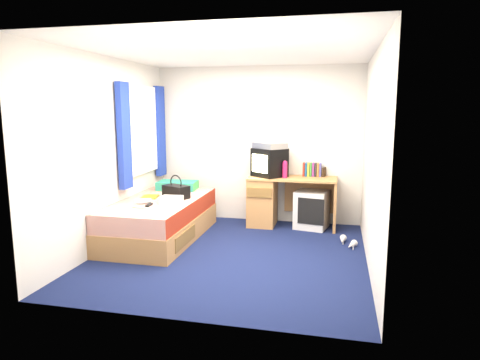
% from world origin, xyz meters
% --- Properties ---
extents(ground, '(3.40, 3.40, 0.00)m').
position_xyz_m(ground, '(0.00, 0.00, 0.00)').
color(ground, '#0C1438').
rests_on(ground, ground).
extents(room_shell, '(3.40, 3.40, 3.40)m').
position_xyz_m(room_shell, '(0.00, 0.00, 1.45)').
color(room_shell, white).
rests_on(room_shell, ground).
extents(bed, '(1.01, 2.00, 0.54)m').
position_xyz_m(bed, '(-1.10, 0.42, 0.27)').
color(bed, '#B9844D').
rests_on(bed, ground).
extents(pillow, '(0.61, 0.42, 0.13)m').
position_xyz_m(pillow, '(-1.14, 1.17, 0.60)').
color(pillow, '#186F9E').
rests_on(pillow, bed).
extents(desk, '(1.30, 0.55, 0.75)m').
position_xyz_m(desk, '(0.31, 1.44, 0.41)').
color(desk, '#B9844D').
rests_on(desk, ground).
extents(storage_cube, '(0.53, 0.53, 0.56)m').
position_xyz_m(storage_cube, '(0.88, 1.42, 0.28)').
color(storage_cube, silver).
rests_on(storage_cube, ground).
extents(crt_tv, '(0.57, 0.57, 0.42)m').
position_xyz_m(crt_tv, '(0.23, 1.44, 0.96)').
color(crt_tv, black).
rests_on(crt_tv, desk).
extents(vcr, '(0.56, 0.55, 0.09)m').
position_xyz_m(vcr, '(0.23, 1.44, 1.22)').
color(vcr, '#ADADAF').
rests_on(vcr, crt_tv).
extents(book_row, '(0.27, 0.13, 0.20)m').
position_xyz_m(book_row, '(0.86, 1.60, 0.85)').
color(book_row, maroon).
rests_on(book_row, desk).
extents(picture_frame, '(0.06, 0.12, 0.14)m').
position_xyz_m(picture_frame, '(1.04, 1.60, 0.82)').
color(picture_frame, '#322110').
rests_on(picture_frame, desk).
extents(pink_water_bottle, '(0.09, 0.09, 0.23)m').
position_xyz_m(pink_water_bottle, '(0.48, 1.35, 0.86)').
color(pink_water_bottle, '#C61B54').
rests_on(pink_water_bottle, desk).
extents(aerosol_can, '(0.05, 0.05, 0.16)m').
position_xyz_m(aerosol_can, '(0.50, 1.49, 0.83)').
color(aerosol_can, silver).
rests_on(aerosol_can, desk).
extents(handbag, '(0.40, 0.33, 0.32)m').
position_xyz_m(handbag, '(-0.92, 0.57, 0.64)').
color(handbag, black).
rests_on(handbag, bed).
extents(towel, '(0.29, 0.25, 0.09)m').
position_xyz_m(towel, '(-0.86, 0.25, 0.58)').
color(towel, silver).
rests_on(towel, bed).
extents(magazine, '(0.26, 0.32, 0.01)m').
position_xyz_m(magazine, '(-1.30, 0.54, 0.55)').
color(magazine, yellow).
rests_on(magazine, bed).
extents(water_bottle, '(0.21, 0.14, 0.07)m').
position_xyz_m(water_bottle, '(-1.20, 0.14, 0.58)').
color(water_bottle, silver).
rests_on(water_bottle, bed).
extents(colour_swatch_fan, '(0.23, 0.11, 0.01)m').
position_xyz_m(colour_swatch_fan, '(-1.13, -0.09, 0.55)').
color(colour_swatch_fan, yellow).
rests_on(colour_swatch_fan, bed).
extents(remote_control, '(0.06, 0.16, 0.02)m').
position_xyz_m(remote_control, '(-1.09, 0.06, 0.55)').
color(remote_control, black).
rests_on(remote_control, bed).
extents(window_assembly, '(0.11, 1.42, 1.40)m').
position_xyz_m(window_assembly, '(-1.55, 0.90, 1.42)').
color(window_assembly, silver).
rests_on(window_assembly, room_shell).
extents(white_heels, '(0.24, 0.43, 0.09)m').
position_xyz_m(white_heels, '(1.38, 0.66, 0.04)').
color(white_heels, silver).
rests_on(white_heels, ground).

